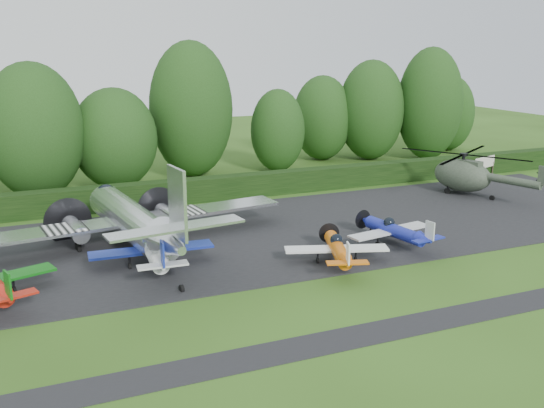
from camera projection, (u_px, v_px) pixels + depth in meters
name	position (u px, v px, depth m)	size (l,w,h in m)	color
ground	(287.00, 292.00, 32.90)	(160.00, 160.00, 0.00)	#294814
apron	(228.00, 239.00, 41.83)	(70.00, 18.00, 0.01)	black
taxiway_verge	(341.00, 340.00, 27.54)	(70.00, 2.00, 0.00)	black
hedgerow	(187.00, 202.00, 51.65)	(90.00, 1.60, 2.00)	black
transport_plane	(132.00, 221.00, 39.19)	(22.22, 17.04, 7.12)	silver
light_plane_white	(153.00, 249.00, 36.12)	(7.42, 7.80, 2.85)	silver
light_plane_orange	(338.00, 249.00, 36.78)	(6.36, 6.68, 2.44)	orange
light_plane_blue	(394.00, 230.00, 40.40)	(6.38, 6.71, 2.45)	#19239A
helicopter	(463.00, 173.00, 53.88)	(11.55, 13.52, 3.72)	#323C2E
sign_board	(485.00, 163.00, 61.32)	(3.63, 0.14, 2.04)	#3F3326
tree_0	(191.00, 110.00, 60.34)	(8.30, 8.30, 13.52)	black
tree_1	(115.00, 139.00, 55.61)	(7.79, 7.79, 9.33)	black
tree_3	(34.00, 131.00, 51.64)	(8.38, 8.38, 11.75)	black
tree_4	(430.00, 104.00, 69.78)	(7.45, 7.45, 12.85)	black
tree_5	(449.00, 113.00, 76.09)	(6.23, 6.23, 9.38)	black
tree_8	(371.00, 110.00, 69.70)	(7.56, 7.56, 11.44)	black
tree_10	(278.00, 131.00, 63.39)	(5.69, 5.69, 8.64)	black
tree_11	(322.00, 118.00, 69.67)	(6.82, 6.82, 9.71)	black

